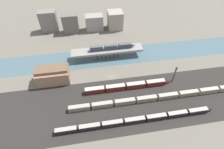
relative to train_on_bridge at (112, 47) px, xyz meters
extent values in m
plane|color=#666056|center=(-4.06, -22.41, -9.20)|extent=(400.00, 400.00, 0.00)
cube|color=#282623|center=(-4.06, -46.41, -9.20)|extent=(280.00, 42.00, 0.01)
cube|color=#47606B|center=(-4.06, 0.00, -9.20)|extent=(320.00, 22.56, 0.01)
cube|color=gray|center=(-4.06, 0.00, -2.72)|extent=(55.38, 9.25, 1.72)
cylinder|color=slate|center=(-13.73, 0.00, -6.39)|extent=(2.89, 2.89, 5.62)
cylinder|color=slate|center=(-10.51, 0.00, -6.39)|extent=(2.89, 2.89, 5.62)
cylinder|color=slate|center=(-7.28, 0.00, -6.39)|extent=(2.89, 2.89, 5.62)
cylinder|color=slate|center=(-4.06, 0.00, -6.39)|extent=(2.89, 2.89, 5.62)
cylinder|color=slate|center=(-0.84, 0.00, -6.39)|extent=(2.89, 2.89, 5.62)
cylinder|color=slate|center=(2.38, 0.00, -6.39)|extent=(2.89, 2.89, 5.62)
cylinder|color=slate|center=(5.60, 0.00, -6.39)|extent=(2.89, 2.89, 5.62)
cube|color=#2D384C|center=(-12.27, 0.00, -0.15)|extent=(10.11, 2.97, 3.42)
cube|color=#4C4C4C|center=(-12.27, 0.00, 1.76)|extent=(9.71, 2.73, 0.40)
cube|color=#2D384C|center=(-1.23, 0.00, -0.15)|extent=(10.11, 2.97, 3.42)
cube|color=#4C4C4C|center=(-1.23, 0.00, 1.76)|extent=(9.71, 2.73, 0.40)
cube|color=#2D384C|center=(9.80, 0.00, -0.15)|extent=(10.11, 2.97, 3.42)
cube|color=#4C4C4C|center=(9.80, 0.00, 1.76)|extent=(9.71, 2.73, 0.40)
cone|color=#2D384C|center=(16.63, 0.00, -0.33)|extent=(3.54, 2.67, 2.67)
cube|color=black|center=(-35.07, -59.85, -7.66)|extent=(11.97, 2.64, 3.10)
cube|color=#9E998E|center=(-35.07, -59.85, -5.91)|extent=(11.50, 2.43, 0.40)
cube|color=black|center=(-22.41, -59.85, -7.66)|extent=(11.97, 2.64, 3.10)
cube|color=#9E998E|center=(-22.41, -59.85, -5.91)|extent=(11.50, 2.43, 0.40)
cube|color=black|center=(-9.74, -59.85, -7.66)|extent=(11.97, 2.64, 3.10)
cube|color=#9E998E|center=(-9.74, -59.85, -5.91)|extent=(11.50, 2.43, 0.40)
cube|color=black|center=(2.92, -59.85, -7.66)|extent=(11.97, 2.64, 3.10)
cube|color=#9E998E|center=(2.92, -59.85, -5.91)|extent=(11.50, 2.43, 0.40)
cube|color=black|center=(15.59, -59.85, -7.66)|extent=(11.97, 2.64, 3.10)
cube|color=#9E998E|center=(15.59, -59.85, -5.91)|extent=(11.50, 2.43, 0.40)
cube|color=black|center=(28.25, -59.85, -7.66)|extent=(11.97, 2.64, 3.10)
cube|color=#9E998E|center=(28.25, -59.85, -5.91)|extent=(11.50, 2.43, 0.40)
cube|color=black|center=(40.92, -59.85, -7.66)|extent=(11.97, 2.64, 3.10)
cube|color=#9E998E|center=(40.92, -59.85, -5.91)|extent=(11.50, 2.43, 0.40)
cone|color=black|center=(49.00, -59.85, -7.81)|extent=(4.19, 2.37, 2.37)
cube|color=gray|center=(-27.69, -46.60, -7.58)|extent=(12.87, 2.84, 3.24)
cube|color=#9E998E|center=(-27.69, -46.60, -5.76)|extent=(12.36, 2.61, 0.40)
cube|color=gray|center=(-13.80, -46.60, -7.58)|extent=(12.87, 2.84, 3.24)
cube|color=#9E998E|center=(-13.80, -46.60, -5.76)|extent=(12.36, 2.61, 0.40)
cube|color=gray|center=(0.09, -46.60, -7.58)|extent=(12.87, 2.84, 3.24)
cube|color=#9E998E|center=(0.09, -46.60, -5.76)|extent=(12.36, 2.61, 0.40)
cube|color=gray|center=(13.98, -46.60, -7.58)|extent=(12.87, 2.84, 3.24)
cube|color=#9E998E|center=(13.98, -46.60, -5.76)|extent=(12.36, 2.61, 0.40)
cube|color=gray|center=(27.87, -46.60, -7.58)|extent=(12.87, 2.84, 3.24)
cube|color=#9E998E|center=(27.87, -46.60, -5.76)|extent=(12.36, 2.61, 0.40)
cube|color=gray|center=(41.76, -46.60, -7.58)|extent=(12.87, 2.84, 3.24)
cube|color=#9E998E|center=(41.76, -46.60, -5.76)|extent=(12.36, 2.61, 0.40)
cube|color=gray|center=(55.65, -46.60, -7.58)|extent=(12.87, 2.84, 3.24)
cube|color=#9E998E|center=(55.65, -46.60, -5.76)|extent=(12.36, 2.61, 0.40)
cube|color=#5B1E19|center=(-17.40, -34.71, -7.37)|extent=(12.92, 3.19, 3.66)
cube|color=#B7B2A3|center=(-17.40, -34.71, -5.34)|extent=(12.41, 2.93, 0.40)
cube|color=#5B1E19|center=(-3.68, -34.71, -7.37)|extent=(12.92, 3.19, 3.66)
cube|color=#B7B2A3|center=(-3.68, -34.71, -5.34)|extent=(12.41, 2.93, 0.40)
cube|color=#5B1E19|center=(10.03, -34.71, -7.37)|extent=(12.92, 3.19, 3.66)
cube|color=#B7B2A3|center=(10.03, -34.71, -5.34)|extent=(12.41, 2.93, 0.40)
cube|color=#5B1E19|center=(23.74, -34.71, -7.37)|extent=(12.92, 3.19, 3.66)
cube|color=#B7B2A3|center=(23.74, -34.71, -5.34)|extent=(12.41, 2.93, 0.40)
cone|color=#5B1E19|center=(32.47, -34.71, -7.56)|extent=(4.52, 2.87, 2.87)
cube|color=#937056|center=(-43.95, -19.55, -4.39)|extent=(21.61, 12.08, 9.64)
cube|color=brown|center=(-43.95, -19.55, 1.49)|extent=(21.18, 8.46, 2.12)
cylinder|color=#4C4C51|center=(36.77, -33.25, -3.44)|extent=(1.03, 1.03, 11.54)
cube|color=black|center=(36.77, -33.25, 2.93)|extent=(1.00, 0.70, 1.20)
cube|color=slate|center=(-51.78, 48.11, 0.43)|extent=(15.30, 8.87, 19.26)
cube|color=#605B56|center=(-32.01, 42.16, -0.47)|extent=(14.15, 8.37, 17.46)
cube|color=gray|center=(-10.19, 43.00, -2.00)|extent=(16.12, 9.77, 14.41)
cube|color=gray|center=(9.54, 42.20, -0.74)|extent=(13.52, 12.60, 16.94)
camera|label=1|loc=(-17.78, -107.75, 80.49)|focal=28.00mm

